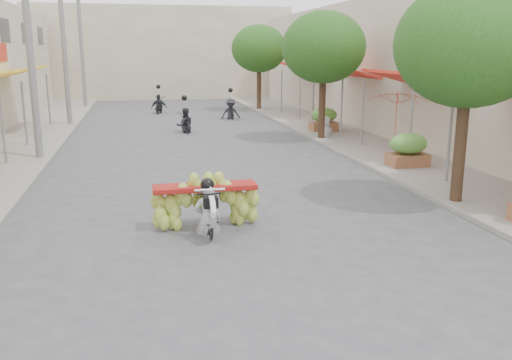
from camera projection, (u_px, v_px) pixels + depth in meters
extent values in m
plane|color=#4E4E53|center=(283.00, 297.00, 8.25)|extent=(120.00, 120.00, 0.00)
cube|color=gray|center=(10.00, 146.00, 21.06)|extent=(4.00, 60.00, 0.12)
cube|color=gray|center=(348.00, 134.00, 23.94)|extent=(4.00, 60.00, 0.12)
cylinder|color=slate|center=(3.00, 127.00, 17.31)|extent=(0.08, 0.08, 2.55)
cylinder|color=slate|center=(25.00, 115.00, 20.73)|extent=(0.08, 0.08, 2.55)
cube|color=yellow|center=(20.00, 72.00, 24.21)|extent=(1.77, 4.00, 0.53)
cylinder|color=slate|center=(36.00, 108.00, 23.01)|extent=(0.08, 0.08, 2.55)
cylinder|color=slate|center=(49.00, 101.00, 26.43)|extent=(0.08, 0.08, 2.55)
cube|color=#1E2328|center=(4.00, 30.00, 25.50)|extent=(0.08, 2.00, 1.10)
cube|color=#1E2328|center=(25.00, 34.00, 30.25)|extent=(0.08, 2.00, 1.10)
cube|color=#1E2328|center=(40.00, 36.00, 35.00)|extent=(0.08, 2.00, 1.10)
cube|color=#C1B4A0|center=(469.00, 67.00, 23.34)|extent=(8.00, 40.00, 6.00)
cylinder|color=slate|center=(450.00, 140.00, 14.87)|extent=(0.08, 0.08, 2.55)
cube|color=red|center=(409.00, 78.00, 18.59)|extent=(1.77, 4.20, 0.53)
cylinder|color=slate|center=(411.00, 129.00, 16.96)|extent=(0.08, 0.08, 2.55)
cylinder|color=slate|center=(362.00, 115.00, 20.57)|extent=(0.08, 0.08, 2.55)
cube|color=red|center=(345.00, 72.00, 24.29)|extent=(1.77, 4.20, 0.53)
cylinder|color=slate|center=(342.00, 109.00, 22.66)|extent=(0.08, 0.08, 2.55)
cylinder|color=slate|center=(313.00, 101.00, 26.27)|extent=(0.08, 0.08, 2.55)
cube|color=red|center=(305.00, 68.00, 30.00)|extent=(1.77, 4.20, 0.53)
cylinder|color=slate|center=(300.00, 98.00, 28.36)|extent=(0.08, 0.08, 2.55)
cylinder|color=slate|center=(282.00, 92.00, 31.98)|extent=(0.08, 0.08, 2.55)
cube|color=#C0B498|center=(161.00, 53.00, 43.56)|extent=(20.00, 6.00, 7.00)
cylinder|color=slate|center=(29.00, 40.00, 17.62)|extent=(0.24, 0.24, 8.00)
cylinder|color=slate|center=(64.00, 44.00, 26.17)|extent=(0.24, 0.24, 8.00)
cylinder|color=slate|center=(81.00, 45.00, 34.73)|extent=(0.24, 0.24, 8.00)
cylinder|color=#3A2719|center=(461.00, 140.00, 12.80)|extent=(0.28, 0.28, 3.20)
ellipsoid|color=#265619|center=(469.00, 44.00, 12.29)|extent=(3.40, 3.40, 2.90)
cylinder|color=#3A2719|center=(322.00, 102.00, 22.30)|extent=(0.28, 0.28, 3.20)
ellipsoid|color=#265619|center=(324.00, 47.00, 21.79)|extent=(3.40, 3.40, 2.90)
cylinder|color=#3A2719|center=(259.00, 85.00, 33.71)|extent=(0.28, 0.28, 3.20)
ellipsoid|color=#265619|center=(259.00, 49.00, 33.20)|extent=(3.40, 3.40, 2.90)
cube|color=brown|center=(408.00, 158.00, 17.05)|extent=(1.20, 0.80, 0.50)
ellipsoid|color=#559839|center=(409.00, 140.00, 16.92)|extent=(1.20, 0.88, 0.66)
cube|color=brown|center=(324.00, 125.00, 24.66)|extent=(1.20, 0.80, 0.50)
ellipsoid|color=#559839|center=(324.00, 112.00, 24.52)|extent=(1.20, 0.88, 0.66)
imported|color=black|center=(207.00, 209.00, 11.08)|extent=(0.49, 1.69, 0.99)
cylinder|color=silver|center=(212.00, 212.00, 10.44)|extent=(0.10, 0.66, 0.66)
cube|color=black|center=(211.00, 202.00, 10.49)|extent=(0.28, 0.22, 0.22)
cylinder|color=silver|center=(210.00, 190.00, 10.53)|extent=(0.60, 0.05, 0.05)
cube|color=maroon|center=(205.00, 187.00, 11.33)|extent=(2.16, 0.55, 0.10)
imported|color=silver|center=(207.00, 183.00, 10.90)|extent=(0.55, 0.41, 1.53)
sphere|color=black|center=(207.00, 147.00, 10.71)|extent=(0.28, 0.28, 0.28)
imported|color=#AA2B16|center=(399.00, 90.00, 16.79)|extent=(2.38, 2.38, 1.73)
imported|color=silver|center=(326.00, 116.00, 23.23)|extent=(0.80, 0.48, 1.61)
imported|color=black|center=(185.00, 123.00, 24.84)|extent=(0.77, 1.62, 0.88)
imported|color=#282830|center=(184.00, 108.00, 24.68)|extent=(0.85, 0.58, 1.65)
sphere|color=black|center=(184.00, 98.00, 24.57)|extent=(0.26, 0.26, 0.26)
imported|color=black|center=(231.00, 111.00, 29.68)|extent=(0.50, 1.58, 0.92)
imported|color=#282830|center=(231.00, 99.00, 29.52)|extent=(1.07, 0.59, 1.65)
sphere|color=black|center=(230.00, 90.00, 29.42)|extent=(0.26, 0.26, 0.26)
imported|color=black|center=(159.00, 105.00, 32.53)|extent=(0.96, 1.79, 0.96)
imported|color=#282830|center=(159.00, 94.00, 32.38)|extent=(1.06, 0.73, 1.65)
sphere|color=black|center=(158.00, 87.00, 32.28)|extent=(0.26, 0.26, 0.26)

